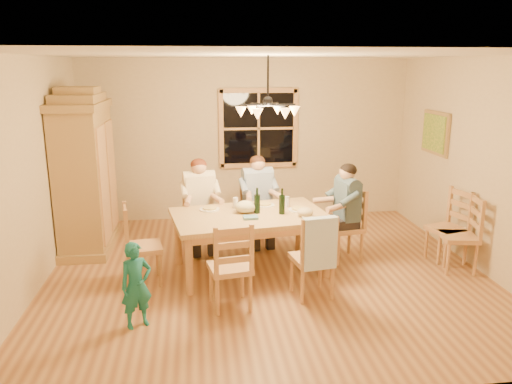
{
  "coord_description": "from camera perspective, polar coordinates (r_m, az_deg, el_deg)",
  "views": [
    {
      "loc": [
        -0.85,
        -5.88,
        2.58
      ],
      "look_at": [
        -0.13,
        0.1,
        1.05
      ],
      "focal_mm": 35.0,
      "sensor_mm": 36.0,
      "label": 1
    }
  ],
  "objects": [
    {
      "name": "wall_back",
      "position": [
        8.51,
        -1.08,
        5.95
      ],
      "size": [
        5.5,
        0.02,
        2.7
      ],
      "primitive_type": "cube",
      "color": "#C6B08C",
      "rests_on": "floor"
    },
    {
      "name": "painting",
      "position": [
        7.99,
        19.8,
        6.37
      ],
      "size": [
        0.06,
        0.78,
        0.64
      ],
      "color": "#A48047",
      "rests_on": "wall_right"
    },
    {
      "name": "chair_end_right",
      "position": [
        6.91,
        10.05,
        -5.22
      ],
      "size": [
        0.49,
        0.5,
        0.99
      ],
      "rotation": [
        0.0,
        0.0,
        1.74
      ],
      "color": "tan",
      "rests_on": "floor"
    },
    {
      "name": "wall_left",
      "position": [
        6.3,
        -24.29,
        1.73
      ],
      "size": [
        0.02,
        5.0,
        2.7
      ],
      "primitive_type": "cube",
      "color": "#C6B08C",
      "rests_on": "floor"
    },
    {
      "name": "plate_plaid",
      "position": [
        6.67,
        1.0,
        -1.5
      ],
      "size": [
        0.26,
        0.26,
        0.02
      ],
      "primitive_type": "cylinder",
      "color": "white",
      "rests_on": "dining_table"
    },
    {
      "name": "adult_plaid_man",
      "position": [
        7.22,
        0.2,
        0.32
      ],
      "size": [
        0.44,
        0.48,
        0.87
      ],
      "rotation": [
        0.0,
        0.0,
        3.31
      ],
      "color": "#33538D",
      "rests_on": "floor"
    },
    {
      "name": "wine_glass_b",
      "position": [
        6.61,
        3.56,
        -1.11
      ],
      "size": [
        0.06,
        0.06,
        0.14
      ],
      "primitive_type": "cylinder",
      "color": "silver",
      "rests_on": "dining_table"
    },
    {
      "name": "armoire",
      "position": [
        7.47,
        -18.88,
        1.71
      ],
      "size": [
        0.66,
        1.4,
        2.3
      ],
      "color": "#A48047",
      "rests_on": "floor"
    },
    {
      "name": "chair_far_left",
      "position": [
        7.18,
        -6.35,
        -4.31
      ],
      "size": [
        0.5,
        0.49,
        0.99
      ],
      "rotation": [
        0.0,
        0.0,
        3.31
      ],
      "color": "tan",
      "rests_on": "floor"
    },
    {
      "name": "chair_near_right",
      "position": [
        5.8,
        6.39,
        -8.93
      ],
      "size": [
        0.5,
        0.49,
        0.99
      ],
      "rotation": [
        0.0,
        0.0,
        0.17
      ],
      "color": "tan",
      "rests_on": "floor"
    },
    {
      "name": "chair_near_left",
      "position": [
        5.53,
        -2.97,
        -10.08
      ],
      "size": [
        0.5,
        0.49,
        0.99
      ],
      "rotation": [
        0.0,
        0.0,
        0.17
      ],
      "color": "tan",
      "rests_on": "floor"
    },
    {
      "name": "plate_woman",
      "position": [
        6.49,
        -5.32,
        -2.0
      ],
      "size": [
        0.26,
        0.26,
        0.02
      ],
      "primitive_type": "cylinder",
      "color": "white",
      "rests_on": "dining_table"
    },
    {
      "name": "adult_slate_man",
      "position": [
        6.75,
        10.24,
        -0.91
      ],
      "size": [
        0.48,
        0.44,
        0.87
      ],
      "rotation": [
        0.0,
        0.0,
        1.74
      ],
      "color": "#43596B",
      "rests_on": "floor"
    },
    {
      "name": "window",
      "position": [
        8.48,
        0.29,
        7.28
      ],
      "size": [
        1.3,
        0.06,
        1.3
      ],
      "color": "black",
      "rests_on": "wall_back"
    },
    {
      "name": "wine_bottle_a",
      "position": [
        6.29,
        0.13,
        -0.98
      ],
      "size": [
        0.08,
        0.08,
        0.33
      ],
      "primitive_type": "cylinder",
      "color": "black",
      "rests_on": "dining_table"
    },
    {
      "name": "floor",
      "position": [
        6.48,
        1.25,
        -9.21
      ],
      "size": [
        5.5,
        5.5,
        0.0
      ],
      "primitive_type": "plane",
      "color": "#945C36",
      "rests_on": "ground"
    },
    {
      "name": "chair_far_right",
      "position": [
        7.37,
        0.2,
        -3.75
      ],
      "size": [
        0.5,
        0.49,
        0.99
      ],
      "rotation": [
        0.0,
        0.0,
        3.31
      ],
      "color": "tan",
      "rests_on": "floor"
    },
    {
      "name": "adult_woman",
      "position": [
        7.03,
        -6.47,
        -0.15
      ],
      "size": [
        0.44,
        0.48,
        0.87
      ],
      "rotation": [
        0.0,
        0.0,
        3.31
      ],
      "color": "beige",
      "rests_on": "floor"
    },
    {
      "name": "dining_table",
      "position": [
        6.33,
        -0.7,
        -3.37
      ],
      "size": [
        2.08,
        1.47,
        0.76
      ],
      "rotation": [
        0.0,
        0.0,
        0.17
      ],
      "color": "#A87F4A",
      "rests_on": "floor"
    },
    {
      "name": "child",
      "position": [
        5.21,
        -13.52,
        -10.3
      ],
      "size": [
        0.39,
        0.34,
        0.89
      ],
      "primitive_type": "imported",
      "rotation": [
        0.0,
        0.0,
        0.46
      ],
      "color": "#1B7579",
      "rests_on": "floor"
    },
    {
      "name": "wine_bottle_b",
      "position": [
        6.27,
        2.99,
        -1.06
      ],
      "size": [
        0.08,
        0.08,
        0.33
      ],
      "primitive_type": "cylinder",
      "color": "black",
      "rests_on": "dining_table"
    },
    {
      "name": "chair_end_left",
      "position": [
        6.25,
        -12.63,
        -7.48
      ],
      "size": [
        0.49,
        0.5,
        0.99
      ],
      "rotation": [
        0.0,
        0.0,
        -1.4
      ],
      "color": "tan",
      "rests_on": "floor"
    },
    {
      "name": "wine_glass_a",
      "position": [
        6.55,
        -2.36,
        -1.24
      ],
      "size": [
        0.06,
        0.06,
        0.14
      ],
      "primitive_type": "cylinder",
      "color": "silver",
      "rests_on": "dining_table"
    },
    {
      "name": "napkin",
      "position": [
        6.11,
        -0.62,
        -2.93
      ],
      "size": [
        0.2,
        0.17,
        0.03
      ],
      "primitive_type": "cube",
      "rotation": [
        0.0,
        0.0,
        0.17
      ],
      "color": "slate",
      "rests_on": "dining_table"
    },
    {
      "name": "towel",
      "position": [
        5.5,
        7.27,
        -5.86
      ],
      "size": [
        0.39,
        0.16,
        0.58
      ],
      "primitive_type": "cube",
      "rotation": [
        0.0,
        0.0,
        0.17
      ],
      "color": "#B9D4FB",
      "rests_on": "chair_near_right"
    },
    {
      "name": "ceiling",
      "position": [
        5.94,
        1.39,
        15.42
      ],
      "size": [
        5.5,
        5.0,
        0.02
      ],
      "primitive_type": "cube",
      "color": "white",
      "rests_on": "wall_back"
    },
    {
      "name": "chandelier",
      "position": [
        5.96,
        1.36,
        9.42
      ],
      "size": [
        0.77,
        0.68,
        0.71
      ],
      "color": "black",
      "rests_on": "ceiling"
    },
    {
      "name": "chair_spare_front",
      "position": [
        6.96,
        22.04,
        -5.94
      ],
      "size": [
        0.49,
        0.51,
        0.99
      ],
      "rotation": [
        0.0,
        0.0,
        1.4
      ],
      "color": "tan",
      "rests_on": "floor"
    },
    {
      "name": "chair_spare_back",
      "position": [
        7.21,
        20.89,
        -5.14
      ],
      "size": [
        0.52,
        0.54,
        0.99
      ],
      "rotation": [
        0.0,
        0.0,
        1.84
      ],
      "color": "tan",
      "rests_on": "floor"
    },
    {
      "name": "wall_right",
      "position": [
        7.0,
        24.22,
        2.89
      ],
      "size": [
        0.02,
        5.0,
        2.7
      ],
      "primitive_type": "cube",
      "color": "#C6B08C",
      "rests_on": "floor"
    },
    {
      "name": "plate_slate",
      "position": [
        6.47,
        4.86,
        -2.05
      ],
      "size": [
        0.26,
        0.26,
        0.02
      ],
      "primitive_type": "cylinder",
      "color": "white",
      "rests_on": "dining_table"
    },
    {
      "name": "cap",
      "position": [
        6.22,
        5.63,
        -2.29
      ],
      "size": [
        0.2,
        0.2,
        0.11
      ],
      "primitive_type": "ellipsoid",
      "color": "tan",
      "rests_on": "dining_table"
    },
    {
      "name": "cloth_bundle",
      "position": [
        6.34,
        -1.2,
        -1.7
      ],
      "size": [
        0.28,
        0.22,
        0.15
      ],
      "primitive_type": "ellipsoid",
      "color": "#B7B185",
      "rests_on": "dining_table"
    }
  ]
}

